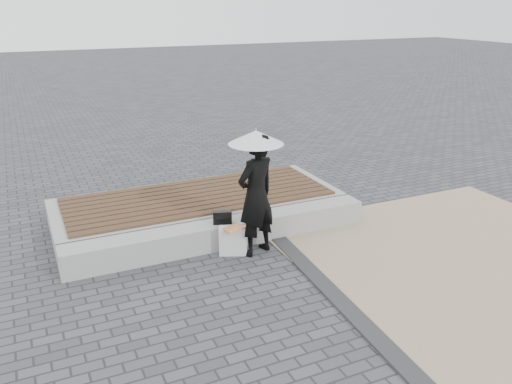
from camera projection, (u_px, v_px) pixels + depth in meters
ground at (267, 291)px, 7.09m from camera, size 80.00×80.00×0.00m
terrazzo_zone at (472, 260)px, 7.92m from camera, size 5.00×5.00×0.02m
edging_band at (334, 295)px, 6.95m from camera, size 0.61×5.20×0.04m
seating_ledge at (223, 233)px, 8.39m from camera, size 5.00×0.45×0.40m
timber_platform at (199, 208)px, 9.41m from camera, size 5.00×2.00×0.40m
timber_decking at (198, 196)px, 9.33m from camera, size 4.60×1.80×0.04m
woman at (256, 195)px, 7.86m from camera, size 0.80×0.66×1.89m
parasol at (256, 137)px, 7.55m from camera, size 0.81×0.81×1.04m
handbag at (222, 217)px, 8.20m from camera, size 0.31×0.19×0.21m
canvas_tote at (233, 241)px, 8.06m from camera, size 0.46×0.33×0.45m
magazine at (234, 228)px, 7.94m from camera, size 0.35×0.30×0.01m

